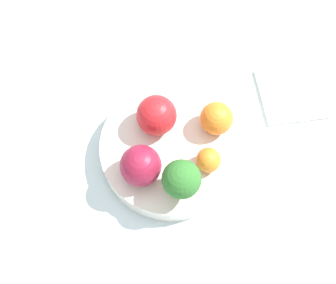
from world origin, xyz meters
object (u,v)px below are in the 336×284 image
Objects in this scene: apple_green at (153,115)px; orange_front at (205,160)px; orange_back at (213,118)px; broccoli at (178,180)px; apple_red at (137,166)px; bowl at (168,150)px; napkin at (291,93)px.

apple_green reaches higher than orange_front.
apple_green reaches higher than orange_back.
broccoli reaches higher than apple_red.
orange_back is at bearing -0.64° from apple_green.
apple_red reaches higher than bowl.
apple_red is at bearing -132.98° from bowl.
bowl reaches higher than napkin.
orange_front is 0.73× the size of orange_back.
broccoli is 0.11m from orange_back.
broccoli is at bearing -135.05° from orange_front.
broccoli is 1.23× the size of apple_red.
apple_red reaches higher than orange_back.
apple_red is at bearing -104.19° from apple_green.
napkin is at bearing 28.94° from bowl.
broccoli is 0.06m from apple_red.
broccoli is (0.01, -0.07, 0.06)m from bowl.
apple_red is 0.99× the size of apple_green.
napkin is (0.18, 0.18, -0.08)m from broccoli.
broccoli reaches higher than bowl.
apple_green is 0.24m from napkin.
apple_green reaches higher than napkin.
orange_front is 0.21m from napkin.
bowl is 0.08m from orange_back.
broccoli reaches higher than orange_back.
orange_back is at bearing 78.96° from orange_front.
orange_front reaches higher than napkin.
orange_front is (0.09, 0.01, -0.01)m from apple_red.
broccoli is 2.00× the size of orange_front.
bowl is at bearing -153.57° from orange_back.
orange_back is at bearing 35.80° from apple_red.
apple_green is 0.48× the size of napkin.
napkin is at bearing 44.14° from broccoli.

